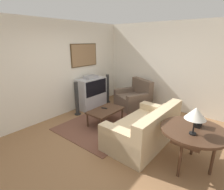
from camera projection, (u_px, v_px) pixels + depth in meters
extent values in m
plane|color=#8E6642|center=(114.00, 139.00, 3.98)|extent=(12.00, 12.00, 0.00)
cube|color=silver|center=(54.00, 71.00, 4.84)|extent=(12.00, 0.06, 2.70)
cube|color=#4C381E|center=(84.00, 55.00, 5.53)|extent=(1.05, 0.03, 0.70)
cube|color=#93704C|center=(85.00, 55.00, 5.52)|extent=(1.00, 0.01, 0.65)
cube|color=silver|center=(165.00, 67.00, 5.51)|extent=(0.06, 12.00, 2.70)
cube|color=brown|center=(107.00, 123.00, 4.73)|extent=(2.34, 1.83, 0.01)
cube|color=#B7B7BC|center=(92.00, 101.00, 5.82)|extent=(0.99, 0.47, 0.44)
cube|color=#B7B7BC|center=(91.00, 86.00, 5.67)|extent=(0.99, 0.47, 0.54)
cube|color=black|center=(97.00, 88.00, 5.53)|extent=(0.89, 0.01, 0.48)
cube|color=#9E9EA3|center=(91.00, 77.00, 5.58)|extent=(0.44, 0.26, 0.09)
cube|color=#CCB289|center=(142.00, 132.00, 3.87)|extent=(1.82, 1.01, 0.44)
cube|color=#CCB289|center=(160.00, 120.00, 3.51)|extent=(1.81, 0.25, 0.40)
cube|color=#CCB289|center=(158.00, 117.00, 4.42)|extent=(0.25, 0.99, 0.60)
cube|color=#CCB289|center=(121.00, 144.00, 3.27)|extent=(0.25, 0.99, 0.60)
cube|color=gray|center=(162.00, 113.00, 3.90)|extent=(0.36, 0.12, 0.34)
cube|color=gray|center=(144.00, 126.00, 3.30)|extent=(0.36, 0.12, 0.34)
cube|color=brown|center=(132.00, 101.00, 5.77)|extent=(1.22, 1.25, 0.44)
cube|color=brown|center=(142.00, 87.00, 5.79)|extent=(0.56, 0.95, 0.49)
cube|color=brown|center=(126.00, 96.00, 6.10)|extent=(0.89, 0.52, 0.58)
cube|color=brown|center=(140.00, 103.00, 5.41)|extent=(0.89, 0.52, 0.58)
cube|color=#472D1E|center=(105.00, 110.00, 4.60)|extent=(0.95, 0.58, 0.04)
cylinder|color=#472D1E|center=(101.00, 126.00, 4.20)|extent=(0.04, 0.04, 0.37)
cylinder|color=#472D1E|center=(122.00, 115.00, 4.83)|extent=(0.04, 0.04, 0.37)
cylinder|color=#472D1E|center=(88.00, 120.00, 4.49)|extent=(0.04, 0.04, 0.37)
cylinder|color=#472D1E|center=(109.00, 110.00, 5.12)|extent=(0.04, 0.04, 0.37)
cylinder|color=#472D1E|center=(194.00, 130.00, 2.94)|extent=(1.08, 1.08, 0.04)
cube|color=#472D1E|center=(193.00, 134.00, 2.96)|extent=(0.92, 0.43, 0.08)
cylinder|color=#472D1E|center=(180.00, 159.00, 2.81)|extent=(0.05, 0.05, 0.69)
cylinder|color=#472D1E|center=(193.00, 139.00, 3.37)|extent=(0.05, 0.05, 0.69)
cylinder|color=#472D1E|center=(213.00, 157.00, 2.85)|extent=(0.05, 0.05, 0.69)
cylinder|color=black|center=(193.00, 133.00, 2.78)|extent=(0.11, 0.11, 0.02)
cylinder|color=black|center=(195.00, 122.00, 2.72)|extent=(0.02, 0.02, 0.40)
cone|color=white|center=(196.00, 113.00, 2.68)|extent=(0.32, 0.32, 0.19)
cube|color=black|center=(199.00, 122.00, 3.01)|extent=(0.18, 0.09, 0.18)
cylinder|color=white|center=(202.00, 121.00, 2.97)|extent=(0.09, 0.01, 0.09)
cube|color=black|center=(104.00, 108.00, 4.68)|extent=(0.08, 0.17, 0.02)
cylinder|color=black|center=(78.00, 114.00, 5.31)|extent=(0.19, 0.19, 0.02)
cylinder|color=#2D2D2D|center=(77.00, 99.00, 5.16)|extent=(0.11, 0.11, 1.01)
cylinder|color=black|center=(108.00, 102.00, 6.35)|extent=(0.19, 0.19, 0.02)
cylinder|color=#2D2D2D|center=(108.00, 89.00, 6.20)|extent=(0.11, 0.11, 1.01)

